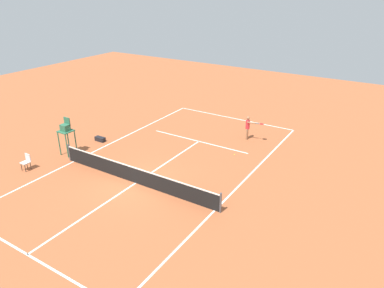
% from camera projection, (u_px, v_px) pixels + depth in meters
% --- Properties ---
extents(ground_plane, '(60.00, 60.00, 0.00)m').
position_uv_depth(ground_plane, '(136.00, 183.00, 19.50)').
color(ground_plane, '#AD5933').
extents(court_lines, '(9.88, 24.33, 0.01)m').
position_uv_depth(court_lines, '(136.00, 183.00, 19.50)').
color(court_lines, white).
rests_on(court_lines, ground).
extents(tennis_net, '(10.48, 0.10, 1.07)m').
position_uv_depth(tennis_net, '(135.00, 175.00, 19.30)').
color(tennis_net, '#4C4C51').
rests_on(tennis_net, ground).
extents(player_serving, '(1.30, 0.45, 1.67)m').
position_uv_depth(player_serving, '(248.00, 126.00, 24.60)').
color(player_serving, '#9E704C').
rests_on(player_serving, ground).
extents(tennis_ball, '(0.07, 0.07, 0.07)m').
position_uv_depth(tennis_ball, '(234.00, 155.00, 22.66)').
color(tennis_ball, '#CCE033').
rests_on(tennis_ball, ground).
extents(umpire_chair, '(0.80, 0.80, 2.41)m').
position_uv_depth(umpire_chair, '(66.00, 131.00, 22.17)').
color(umpire_chair, '#2D6B4C').
rests_on(umpire_chair, ground).
extents(courtside_chair_near, '(0.44, 0.46, 0.95)m').
position_uv_depth(courtside_chair_near, '(26.00, 161.00, 20.71)').
color(courtside_chair_near, '#262626').
rests_on(courtside_chair_near, ground).
extents(equipment_bag, '(0.76, 0.32, 0.30)m').
position_uv_depth(equipment_bag, '(100.00, 139.00, 24.63)').
color(equipment_bag, black).
rests_on(equipment_bag, ground).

